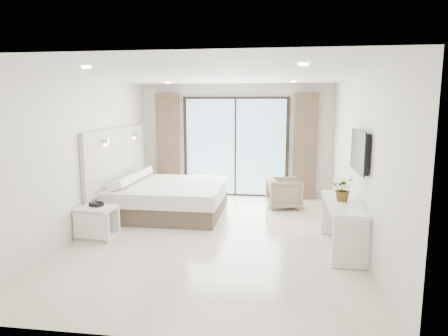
{
  "coord_description": "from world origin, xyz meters",
  "views": [
    {
      "loc": [
        1.05,
        -6.51,
        2.25
      ],
      "look_at": [
        0.09,
        0.4,
        1.12
      ],
      "focal_mm": 32.0,
      "sensor_mm": 36.0,
      "label": 1
    }
  ],
  "objects_px": {
    "nightstand": "(97,223)",
    "armchair": "(284,192)",
    "bed": "(168,198)",
    "console_desk": "(343,215)"
  },
  "relations": [
    {
      "from": "nightstand",
      "to": "armchair",
      "type": "xyz_separation_m",
      "value": [
        3.14,
        2.46,
        0.09
      ]
    },
    {
      "from": "nightstand",
      "to": "bed",
      "type": "bearing_deg",
      "value": 71.41
    },
    {
      "from": "console_desk",
      "to": "armchair",
      "type": "bearing_deg",
      "value": 109.23
    },
    {
      "from": "nightstand",
      "to": "console_desk",
      "type": "bearing_deg",
      "value": 6.06
    },
    {
      "from": "console_desk",
      "to": "armchair",
      "type": "relative_size",
      "value": 2.28
    },
    {
      "from": "console_desk",
      "to": "armchair",
      "type": "xyz_separation_m",
      "value": [
        -0.86,
        2.45,
        -0.21
      ]
    },
    {
      "from": "nightstand",
      "to": "console_desk",
      "type": "height_order",
      "value": "console_desk"
    },
    {
      "from": "nightstand",
      "to": "armchair",
      "type": "distance_m",
      "value": 3.99
    },
    {
      "from": "console_desk",
      "to": "armchair",
      "type": "distance_m",
      "value": 2.61
    },
    {
      "from": "nightstand",
      "to": "console_desk",
      "type": "xyz_separation_m",
      "value": [
        4.0,
        0.0,
        0.29
      ]
    }
  ]
}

